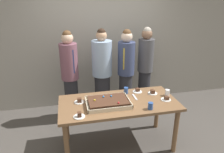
% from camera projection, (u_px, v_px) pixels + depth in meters
% --- Properties ---
extents(ground_plane, '(12.00, 12.00, 0.00)m').
position_uv_depth(ground_plane, '(118.00, 144.00, 3.32)').
color(ground_plane, '#4C4742').
extents(interior_back_panel, '(8.00, 0.12, 3.00)m').
position_uv_depth(interior_back_panel, '(100.00, 34.00, 4.24)').
color(interior_back_panel, '#9E998E').
rests_on(interior_back_panel, ground_plane).
extents(party_table, '(1.73, 0.81, 0.77)m').
position_uv_depth(party_table, '(119.00, 108.00, 3.08)').
color(party_table, brown).
rests_on(party_table, ground_plane).
extents(sheet_cake, '(0.62, 0.44, 0.10)m').
position_uv_depth(sheet_cake, '(108.00, 102.00, 2.96)').
color(sheet_cake, beige).
rests_on(sheet_cake, party_table).
extents(plated_slice_near_left, '(0.15, 0.15, 0.07)m').
position_uv_depth(plated_slice_near_left, '(153.00, 93.00, 3.29)').
color(plated_slice_near_left, white).
rests_on(plated_slice_near_left, party_table).
extents(plated_slice_near_right, '(0.15, 0.15, 0.07)m').
position_uv_depth(plated_slice_near_right, '(79.00, 101.00, 3.02)').
color(plated_slice_near_right, white).
rests_on(plated_slice_near_right, party_table).
extents(plated_slice_far_left, '(0.15, 0.15, 0.06)m').
position_uv_depth(plated_slice_far_left, '(137.00, 91.00, 3.36)').
color(plated_slice_far_left, white).
rests_on(plated_slice_far_left, party_table).
extents(plated_slice_far_right, '(0.15, 0.15, 0.06)m').
position_uv_depth(plated_slice_far_right, '(166.00, 99.00, 3.09)').
color(plated_slice_far_right, white).
rests_on(plated_slice_far_right, party_table).
extents(plated_slice_center_front, '(0.15, 0.15, 0.07)m').
position_uv_depth(plated_slice_center_front, '(79.00, 116.00, 2.65)').
color(plated_slice_center_front, white).
rests_on(plated_slice_center_front, party_table).
extents(drink_cup_nearest, '(0.07, 0.07, 0.10)m').
position_uv_depth(drink_cup_nearest, '(167.00, 93.00, 3.22)').
color(drink_cup_nearest, white).
rests_on(drink_cup_nearest, party_table).
extents(drink_cup_middle, '(0.07, 0.07, 0.10)m').
position_uv_depth(drink_cup_middle, '(126.00, 90.00, 3.30)').
color(drink_cup_middle, '#2D5199').
rests_on(drink_cup_middle, party_table).
extents(drink_cup_far_end, '(0.07, 0.07, 0.10)m').
position_uv_depth(drink_cup_far_end, '(150.00, 106.00, 2.83)').
color(drink_cup_far_end, '#2D5199').
rests_on(drink_cup_far_end, party_table).
extents(cake_server_utensil, '(0.03, 0.20, 0.01)m').
position_uv_depth(cake_server_utensil, '(135.00, 97.00, 3.18)').
color(cake_server_utensil, silver).
rests_on(cake_server_utensil, party_table).
extents(person_serving_front, '(0.30, 0.30, 1.69)m').
position_uv_depth(person_serving_front, '(145.00, 68.00, 4.12)').
color(person_serving_front, '#28282D').
rests_on(person_serving_front, ground_plane).
extents(person_green_shirt_behind, '(0.31, 0.31, 1.69)m').
position_uv_depth(person_green_shirt_behind, '(70.00, 75.00, 3.74)').
color(person_green_shirt_behind, '#28282D').
rests_on(person_green_shirt_behind, ground_plane).
extents(person_striped_tie_right, '(0.37, 0.37, 1.71)m').
position_uv_depth(person_striped_tie_right, '(102.00, 73.00, 3.87)').
color(person_striped_tie_right, '#28282D').
rests_on(person_striped_tie_right, ground_plane).
extents(person_left_edge_reaching, '(0.31, 0.31, 1.69)m').
position_uv_depth(person_left_edge_reaching, '(126.00, 72.00, 3.91)').
color(person_left_edge_reaching, '#28282D').
rests_on(person_left_edge_reaching, ground_plane).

